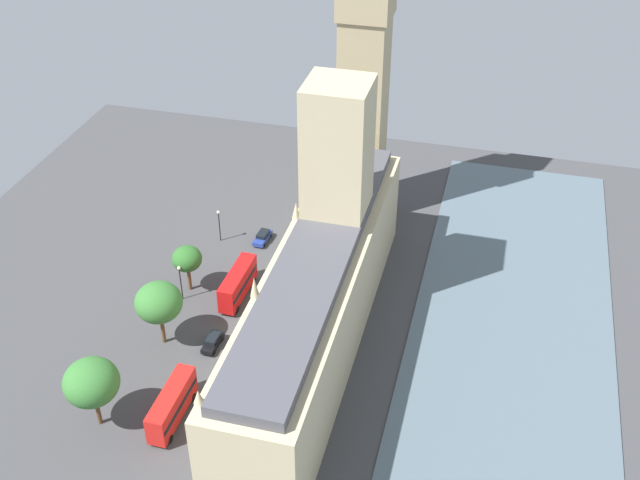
# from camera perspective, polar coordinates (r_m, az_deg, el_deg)

# --- Properties ---
(ground_plane) EXTENTS (131.97, 131.97, 0.00)m
(ground_plane) POSITION_cam_1_polar(r_m,az_deg,el_deg) (113.93, -1.21, -7.53)
(ground_plane) COLOR #424244
(river_thames) EXTENTS (29.29, 118.77, 0.25)m
(river_thames) POSITION_cam_1_polar(r_m,az_deg,el_deg) (111.49, 13.58, -9.86)
(river_thames) COLOR slate
(river_thames) RESTS_ON ground
(parliament_building) EXTENTS (12.10, 61.97, 36.05)m
(parliament_building) POSITION_cam_1_polar(r_m,az_deg,el_deg) (108.53, 0.04, -3.08)
(parliament_building) COLOR #CCBA8E
(parliament_building) RESTS_ON ground
(clock_tower) EXTENTS (8.58, 8.58, 61.94)m
(clock_tower) POSITION_cam_1_polar(r_m,az_deg,el_deg) (128.53, 3.32, 14.50)
(clock_tower) COLOR tan
(clock_tower) RESTS_ON ground
(car_blue_near_tower) EXTENTS (2.23, 4.77, 1.74)m
(car_blue_near_tower) POSITION_cam_1_polar(r_m,az_deg,el_deg) (133.79, -4.23, 0.23)
(car_blue_near_tower) COLOR navy
(car_blue_near_tower) RESTS_ON ground
(double_decker_bus_far_end) EXTENTS (2.88, 10.57, 4.75)m
(double_decker_bus_far_end) POSITION_cam_1_polar(r_m,az_deg,el_deg) (120.96, -6.06, -3.17)
(double_decker_bus_far_end) COLOR red
(double_decker_bus_far_end) RESTS_ON ground
(car_black_leading) EXTENTS (2.03, 4.74, 1.74)m
(car_black_leading) POSITION_cam_1_polar(r_m,az_deg,el_deg) (113.79, -7.88, -7.40)
(car_black_leading) COLOR black
(car_black_leading) RESTS_ON ground
(double_decker_bus_kerbside) EXTENTS (2.74, 10.53, 4.75)m
(double_decker_bus_kerbside) POSITION_cam_1_polar(r_m,az_deg,el_deg) (103.49, -10.82, -11.78)
(double_decker_bus_kerbside) COLOR red
(double_decker_bus_kerbside) RESTS_ON ground
(pedestrian_trailing) EXTENTS (0.66, 0.69, 1.65)m
(pedestrian_trailing) POSITION_cam_1_polar(r_m,az_deg,el_deg) (129.58, -1.11, -1.05)
(pedestrian_trailing) COLOR black
(pedestrian_trailing) RESTS_ON ground
(plane_tree_midblock) EXTENTS (7.07, 7.07, 10.30)m
(plane_tree_midblock) POSITION_cam_1_polar(r_m,az_deg,el_deg) (101.94, -16.45, -10.01)
(plane_tree_midblock) COLOR brown
(plane_tree_midblock) RESTS_ON ground
(plane_tree_under_trees) EXTENTS (6.76, 6.76, 10.27)m
(plane_tree_under_trees) POSITION_cam_1_polar(r_m,az_deg,el_deg) (111.55, -11.77, -4.51)
(plane_tree_under_trees) COLOR brown
(plane_tree_under_trees) RESTS_ON ground
(plane_tree_opposite_hall) EXTENTS (4.69, 4.69, 7.91)m
(plane_tree_opposite_hall) POSITION_cam_1_polar(r_m,az_deg,el_deg) (121.60, -9.74, -1.39)
(plane_tree_opposite_hall) COLOR brown
(plane_tree_opposite_hall) RESTS_ON ground
(street_lamp_corner) EXTENTS (0.56, 0.56, 6.26)m
(street_lamp_corner) POSITION_cam_1_polar(r_m,az_deg,el_deg) (120.68, -10.24, -2.65)
(street_lamp_corner) COLOR black
(street_lamp_corner) RESTS_ON ground
(street_lamp_by_river_gate) EXTENTS (0.56, 0.56, 6.07)m
(street_lamp_by_river_gate) POSITION_cam_1_polar(r_m,az_deg,el_deg) (132.87, -7.43, 1.48)
(street_lamp_by_river_gate) COLOR black
(street_lamp_by_river_gate) RESTS_ON ground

